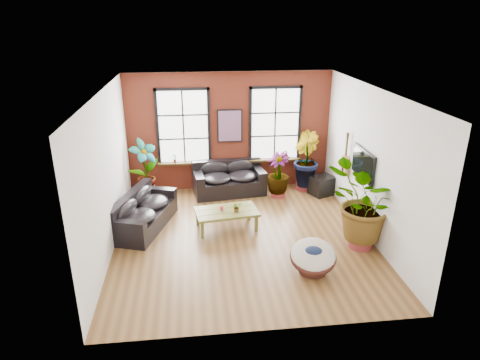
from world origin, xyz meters
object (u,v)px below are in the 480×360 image
Objects in this scene: sofa_left at (142,212)px; sofa_back at (229,179)px; coffee_table at (226,213)px; papasan_chair at (313,257)px.

sofa_back is at bearing -31.63° from sofa_left.
coffee_table is 1.40× the size of papasan_chair.
sofa_back is 0.91× the size of sofa_left.
sofa_back is at bearing 75.77° from coffee_table.
sofa_back is 1.34× the size of coffee_table.
sofa_back reaches higher than papasan_chair.
sofa_left reaches higher than coffee_table.
coffee_table is at bearing 139.45° from papasan_chair.
sofa_left is (-2.34, -1.96, -0.03)m from sofa_back.
sofa_back is 4.63m from papasan_chair.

